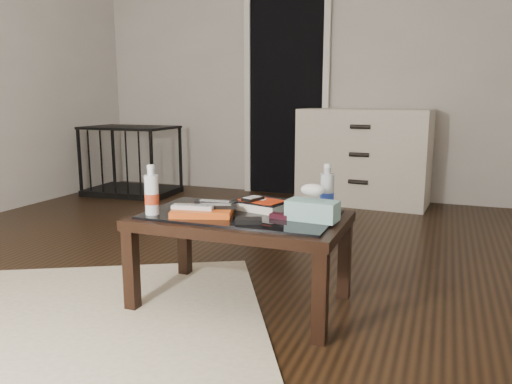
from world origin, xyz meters
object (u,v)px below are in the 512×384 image
tissue_box (312,210)px  pet_crate (132,172)px  coffee_table (241,226)px  dresser (363,157)px  textbook (262,205)px  water_bottle_left (151,190)px  water_bottle_right (327,188)px

tissue_box → pet_crate: bearing=143.8°
coffee_table → pet_crate: pet_crate is taller
dresser → textbook: bearing=-88.1°
water_bottle_left → water_bottle_right: (0.77, 0.33, 0.00)m
textbook → coffee_table: bearing=-106.2°
coffee_table → tissue_box: (0.36, -0.01, 0.11)m
coffee_table → water_bottle_right: (0.38, 0.16, 0.18)m
dresser → pet_crate: 2.39m
coffee_table → dresser: size_ratio=0.81×
pet_crate → tissue_box: pet_crate is taller
tissue_box → water_bottle_left: bearing=-162.5°
pet_crate → water_bottle_left: pet_crate is taller
dresser → coffee_table: bearing=-89.5°
pet_crate → textbook: pet_crate is taller
textbook → water_bottle_right: (0.32, 0.04, 0.10)m
pet_crate → water_bottle_left: size_ratio=3.93×
pet_crate → water_bottle_right: (2.56, -2.06, 0.35)m
coffee_table → water_bottle_left: 0.46m
water_bottle_right → coffee_table: bearing=-157.6°
dresser → tissue_box: 2.62m
water_bottle_left → dresser: bearing=78.5°
textbook → water_bottle_left: (-0.45, -0.29, 0.10)m
textbook → water_bottle_right: size_ratio=1.05×
coffee_table → dresser: 2.61m
coffee_table → water_bottle_left: (-0.39, -0.17, 0.18)m
tissue_box → dresser: bearing=99.1°
dresser → tissue_box: bearing=-81.7°
pet_crate → dresser: bearing=5.9°
water_bottle_left → water_bottle_right: 0.84m
coffee_table → textbook: textbook is taller
coffee_table → pet_crate: bearing=134.4°
water_bottle_left → water_bottle_right: bearing=23.2°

